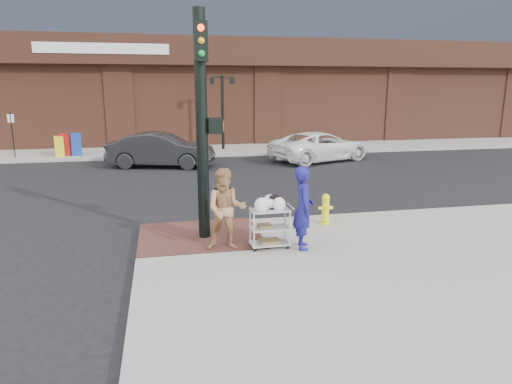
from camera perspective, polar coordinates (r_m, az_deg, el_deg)
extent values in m
plane|color=black|center=(10.03, -3.10, -7.65)|extent=(220.00, 220.00, 0.00)
cube|color=#999791|center=(43.70, 6.88, 8.36)|extent=(65.00, 36.00, 0.15)
cube|color=#4F2B25|center=(10.76, -7.01, -5.40)|extent=(2.80, 2.40, 0.01)
cylinder|color=black|center=(25.55, -4.19, 9.86)|extent=(0.16, 0.16, 4.00)
cube|color=black|center=(25.52, -4.26, 14.12)|extent=(1.20, 0.06, 0.06)
cube|color=black|center=(25.45, -5.52, 13.65)|extent=(0.22, 0.22, 0.35)
cube|color=black|center=(25.60, -3.00, 13.68)|extent=(0.22, 0.22, 0.35)
cylinder|color=black|center=(25.41, -28.14, 6.32)|extent=(0.05, 0.05, 2.20)
cylinder|color=black|center=(10.17, -6.79, 7.91)|extent=(0.26, 0.26, 5.00)
cube|color=black|center=(10.19, -5.10, 8.25)|extent=(0.32, 0.28, 0.34)
cube|color=#FF260C|center=(10.21, -4.20, 8.27)|extent=(0.02, 0.18, 0.22)
cube|color=black|center=(9.89, -6.93, 18.22)|extent=(0.28, 0.18, 0.80)
imported|color=navy|center=(9.70, 5.93, -1.99)|extent=(0.53, 0.71, 1.78)
imported|color=#AE7D52|center=(9.59, -3.75, -2.19)|extent=(0.94, 0.78, 1.76)
imported|color=black|center=(20.98, -11.78, 5.17)|extent=(4.97, 2.84, 1.55)
imported|color=white|center=(22.51, 8.03, 5.66)|extent=(5.63, 4.06, 1.42)
cube|color=#ACACB2|center=(9.67, 1.75, -2.28)|extent=(0.84, 0.48, 0.03)
cube|color=#ACACB2|center=(9.78, 1.73, -4.52)|extent=(0.84, 0.48, 0.03)
cube|color=#ACACB2|center=(9.89, 1.72, -6.40)|extent=(0.84, 0.48, 0.03)
cube|color=black|center=(9.69, 2.22, -1.34)|extent=(0.20, 0.13, 0.29)
cube|color=brown|center=(9.74, 1.10, -4.30)|extent=(0.28, 0.31, 0.07)
cube|color=brown|center=(9.87, 1.72, -6.15)|extent=(0.42, 0.33, 0.06)
cylinder|color=yellow|center=(11.72, 8.62, -3.75)|extent=(0.26, 0.26, 0.07)
cylinder|color=yellow|center=(11.63, 8.68, -2.19)|extent=(0.18, 0.18, 0.57)
sphere|color=yellow|center=(11.55, 8.73, -0.70)|extent=(0.20, 0.20, 0.20)
cylinder|color=yellow|center=(11.62, 8.69, -1.98)|extent=(0.37, 0.08, 0.08)
cube|color=#9F1312|center=(24.94, -22.71, 5.51)|extent=(0.52, 0.48, 1.13)
cube|color=yellow|center=(24.83, -23.35, 5.27)|extent=(0.48, 0.44, 1.01)
cube|color=#173B99|center=(24.79, -21.63, 5.57)|extent=(0.60, 0.57, 1.14)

